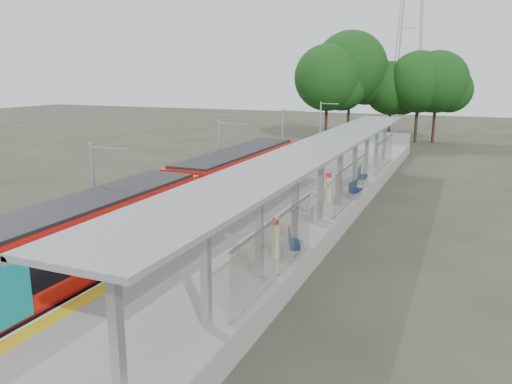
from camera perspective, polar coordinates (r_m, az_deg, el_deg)
ground at (r=15.44m, az=-16.26°, el=-19.58°), size 200.00×200.00×0.00m
trackbed at (r=33.56m, az=-0.63°, el=-0.72°), size 3.00×70.00×0.24m
platform at (r=31.98m, az=6.78°, el=-0.82°), size 6.00×50.00×1.00m
tactile_strip at (r=32.64m, az=2.51°, el=0.47°), size 0.60×50.00×0.02m
end_fence at (r=55.83m, az=14.14°, el=6.05°), size 6.00×0.10×1.20m
train at (r=25.42m, az=-8.75°, el=-0.97°), size 2.74×27.60×3.62m
canopy at (r=27.22m, az=7.95°, el=4.62°), size 3.27×38.00×3.66m
pylon at (r=84.05m, az=17.42°, el=20.07°), size 8.00×4.00×38.00m
tree_cluster at (r=64.39m, az=13.72°, el=12.61°), size 19.91×13.16×13.59m
catenary_masts at (r=32.83m, az=-4.09°, el=3.91°), size 2.08×48.16×5.40m
bench_near at (r=20.69m, az=4.14°, el=-5.68°), size 0.98×1.53×1.01m
bench_mid at (r=30.55m, az=11.20°, el=0.33°), size 0.61×1.50×1.00m
bench_far at (r=34.41m, az=11.93°, el=1.90°), size 0.68×1.76×1.17m
info_pillar_near at (r=20.26m, az=2.26°, el=-5.55°), size 0.37×0.37×1.62m
info_pillar_far at (r=29.28m, az=8.28°, el=0.30°), size 0.38×0.38×1.69m
litter_bin at (r=25.09m, az=6.72°, el=-2.59°), size 0.49×0.49×0.84m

